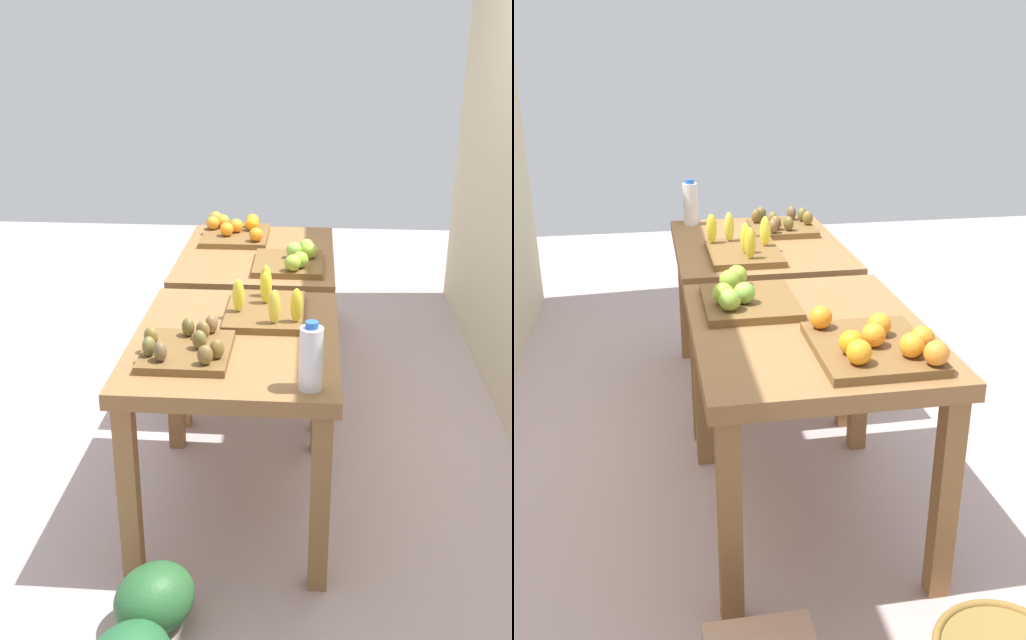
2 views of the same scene
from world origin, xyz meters
The scene contains 11 objects.
ground_plane centered at (0.00, 0.00, 0.00)m, with size 8.00×8.00×0.00m, color #B59E9E.
display_table_left centered at (-0.56, 0.00, 0.67)m, with size 1.04×0.80×0.79m.
display_table_right centered at (0.56, 0.00, 0.67)m, with size 1.04×0.80×0.79m.
orange_bin centered at (-0.83, -0.15, 0.83)m, with size 0.46×0.37×0.11m.
apple_bin centered at (-0.32, 0.19, 0.83)m, with size 0.42×0.34×0.11m.
banana_crate centered at (0.33, 0.10, 0.83)m, with size 0.44×0.32×0.17m.
kiwi_bin centered at (0.75, -0.16, 0.82)m, with size 0.36×0.33×0.10m.
water_bottle centered at (0.98, 0.29, 0.90)m, with size 0.08×0.08×0.24m.
watermelon_pile centered at (1.44, -0.22, 0.12)m, with size 0.71×0.39×0.26m.
wicker_basket centered at (-1.44, -0.35, 0.09)m, with size 0.38×0.38×0.17m.
cardboard_produce_box centered at (-1.45, 0.30, 0.11)m, with size 0.40×0.30×0.22m, color tan.
Camera 1 is at (3.21, 0.29, 1.94)m, focal length 41.86 mm.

